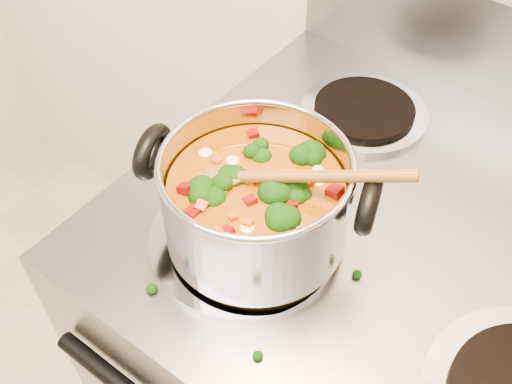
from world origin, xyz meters
TOP-DOWN VIEW (x-y plane):
  - electric_range at (0.07, 1.16)m, footprint 0.79×0.72m
  - stockpot at (-0.10, 1.01)m, footprint 0.29×0.22m
  - wooden_spoon at (-0.09, 1.02)m, footprint 0.24×0.12m
  - cooktop_crumbs at (-0.13, 1.07)m, footprint 0.35×0.27m

SIDE VIEW (x-z plane):
  - electric_range at x=0.07m, z-range -0.07..1.01m
  - cooktop_crumbs at x=-0.13m, z-range 0.92..0.93m
  - stockpot at x=-0.10m, z-range 0.93..1.06m
  - wooden_spoon at x=-0.09m, z-range 1.00..1.08m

